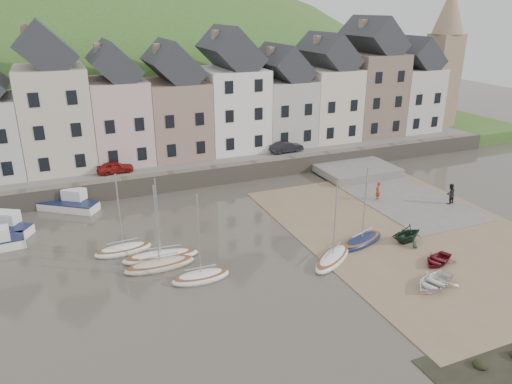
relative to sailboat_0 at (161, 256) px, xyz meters
name	(u,v)px	position (x,y,z in m)	size (l,w,h in m)	color
ground	(289,259)	(8.42, -3.48, -0.26)	(160.00, 160.00, 0.00)	#484239
quay_land	(177,141)	(8.42, 28.52, 0.49)	(90.00, 30.00, 1.50)	#395E25
quay_street	(203,160)	(8.42, 17.02, 1.29)	(70.00, 7.00, 0.10)	slate
seawall	(214,175)	(8.42, 13.52, 0.64)	(70.00, 1.20, 1.80)	slate
beach	(412,232)	(19.42, -3.48, -0.23)	(18.00, 26.00, 0.06)	#7F654D
slipway	(391,192)	(23.42, 4.52, -0.20)	(8.00, 18.00, 0.12)	slate
hillside	(120,205)	(3.42, 56.52, -18.25)	(134.40, 84.00, 84.00)	#395E25
townhouse_terrace	(207,99)	(10.18, 20.52, 7.07)	(61.05, 8.00, 13.93)	white
church_spire	(445,53)	(42.97, 20.52, 10.80)	(4.00, 4.00, 18.00)	#997F60
sailboat_0	(161,256)	(0.00, 0.00, 0.00)	(5.52, 2.04, 6.32)	white
sailboat_1	(123,249)	(-2.30, 2.06, 0.01)	(4.25, 1.76, 6.32)	white
sailboat_2	(160,265)	(-0.34, -1.19, 0.00)	(4.94, 1.59, 6.32)	beige
sailboat_3	(201,277)	(1.82, -3.81, 0.01)	(3.93, 1.57, 6.32)	white
sailboat_4	(333,258)	(11.14, -4.98, 0.00)	(4.79, 4.02, 6.32)	white
sailboat_5	(362,241)	(14.58, -3.51, 0.00)	(4.80, 2.97, 6.32)	#151D42
motorboat_0	(1,227)	(-10.71, 9.00, 0.32)	(5.22, 4.00, 1.70)	white
motorboat_2	(69,203)	(-5.44, 12.22, 0.32)	(5.37, 4.55, 1.70)	white
rowboat_white	(434,282)	(15.27, -10.49, 0.14)	(2.37, 3.32, 0.69)	white
rowboat_green	(407,234)	(17.81, -4.70, 0.52)	(2.37, 2.74, 1.44)	black
rowboat_red	(437,260)	(17.66, -8.19, 0.09)	(1.96, 2.75, 0.57)	maroon
person_red	(378,191)	(20.92, 3.29, 0.74)	(0.64, 0.42, 1.75)	#9B3A1C
person_dark	(450,194)	(26.34, -0.05, 0.81)	(0.92, 0.72, 1.89)	black
car_left	(115,167)	(-0.81, 16.02, 1.93)	(1.39, 3.47, 1.18)	maroon
car_right	(286,147)	(17.79, 16.02, 1.97)	(1.32, 3.79, 1.25)	black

